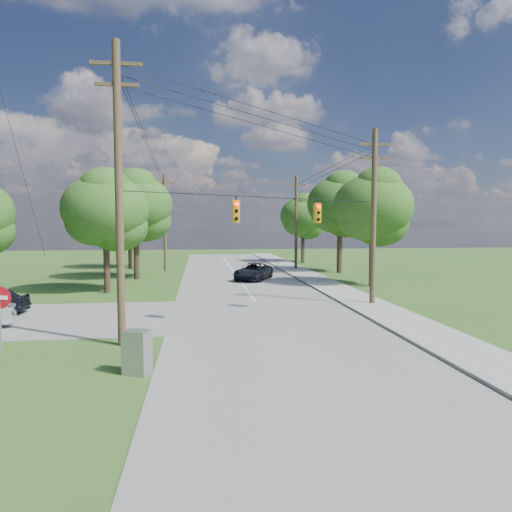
{
  "coord_description": "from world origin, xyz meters",
  "views": [
    {
      "loc": [
        -1.46,
        -18.26,
        4.88
      ],
      "look_at": [
        1.44,
        5.0,
        3.24
      ],
      "focal_mm": 32.0,
      "sensor_mm": 36.0,
      "label": 1
    }
  ],
  "objects": [
    {
      "name": "ground",
      "position": [
        0.0,
        0.0,
        0.0
      ],
      "size": [
        140.0,
        140.0,
        0.0
      ],
      "primitive_type": "plane",
      "color": "#315B1E",
      "rests_on": "ground"
    },
    {
      "name": "tree_w_mid",
      "position": [
        -7.0,
        23.0,
        6.58
      ],
      "size": [
        6.4,
        6.4,
        9.22
      ],
      "color": "#422E21",
      "rests_on": "ground"
    },
    {
      "name": "main_road",
      "position": [
        2.0,
        5.0,
        0.01
      ],
      "size": [
        10.0,
        100.0,
        0.03
      ],
      "primitive_type": "cube",
      "color": "gray",
      "rests_on": "ground"
    },
    {
      "name": "car_main_north",
      "position": [
        3.2,
        21.02,
        0.75
      ],
      "size": [
        4.28,
        5.73,
        1.45
      ],
      "primitive_type": "imported",
      "rotation": [
        0.0,
        0.0,
        -0.41
      ],
      "color": "black",
      "rests_on": "main_road"
    },
    {
      "name": "control_cabinet",
      "position": [
        -3.5,
        -3.37,
        0.73
      ],
      "size": [
        0.97,
        0.85,
        1.45
      ],
      "primitive_type": "cube",
      "rotation": [
        0.0,
        0.0,
        -0.4
      ],
      "color": "#95989A",
      "rests_on": "ground"
    },
    {
      "name": "sidewalk_east",
      "position": [
        8.7,
        5.0,
        0.06
      ],
      "size": [
        2.6,
        100.0,
        0.12
      ],
      "primitive_type": "cube",
      "color": "#ADABA2",
      "rests_on": "ground"
    },
    {
      "name": "tree_e_near",
      "position": [
        12.0,
        16.0,
        6.25
      ],
      "size": [
        6.2,
        6.2,
        8.81
      ],
      "color": "#422E21",
      "rests_on": "ground"
    },
    {
      "name": "tree_w_far",
      "position": [
        -9.0,
        33.0,
        6.25
      ],
      "size": [
        6.0,
        6.0,
        8.73
      ],
      "color": "#422E21",
      "rests_on": "ground"
    },
    {
      "name": "tree_w_near",
      "position": [
        -8.0,
        15.0,
        5.92
      ],
      "size": [
        6.0,
        6.0,
        8.4
      ],
      "color": "#422E21",
      "rests_on": "ground"
    },
    {
      "name": "tree_e_far",
      "position": [
        11.5,
        38.0,
        5.92
      ],
      "size": [
        5.8,
        5.8,
        8.32
      ],
      "color": "#422E21",
      "rests_on": "ground"
    },
    {
      "name": "tree_e_mid",
      "position": [
        12.5,
        26.0,
        6.91
      ],
      "size": [
        6.6,
        6.6,
        9.64
      ],
      "color": "#422E21",
      "rests_on": "ground"
    },
    {
      "name": "pole_ne",
      "position": [
        8.9,
        8.0,
        5.47
      ],
      "size": [
        2.0,
        0.32,
        10.5
      ],
      "color": "brown",
      "rests_on": "ground"
    },
    {
      "name": "pole_north_w",
      "position": [
        -5.0,
        30.0,
        5.13
      ],
      "size": [
        2.0,
        0.32,
        10.0
      ],
      "color": "brown",
      "rests_on": "ground"
    },
    {
      "name": "traffic_signals",
      "position": [
        2.55,
        4.43,
        5.5
      ],
      "size": [
        4.91,
        3.27,
        1.05
      ],
      "color": "#DEA50D",
      "rests_on": "ground"
    },
    {
      "name": "power_lines",
      "position": [
        1.5,
        11.54,
        9.15
      ],
      "size": [
        13.93,
        29.62,
        4.93
      ],
      "color": "black",
      "rests_on": "ground"
    },
    {
      "name": "pole_sw",
      "position": [
        -4.6,
        0.4,
        6.23
      ],
      "size": [
        2.0,
        0.32,
        12.0
      ],
      "color": "brown",
      "rests_on": "ground"
    },
    {
      "name": "do_not_enter_sign",
      "position": [
        -8.87,
        -0.41,
        1.86
      ],
      "size": [
        0.86,
        0.13,
        2.58
      ],
      "rotation": [
        0.0,
        0.0,
        -0.09
      ],
      "color": "#95989A",
      "rests_on": "ground"
    },
    {
      "name": "pole_north_e",
      "position": [
        8.9,
        30.0,
        5.13
      ],
      "size": [
        2.0,
        0.32,
        10.0
      ],
      "color": "brown",
      "rests_on": "ground"
    }
  ]
}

